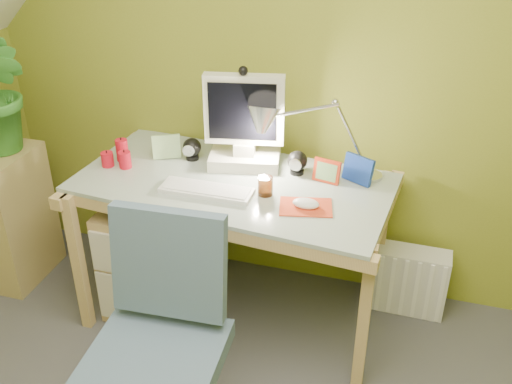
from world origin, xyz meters
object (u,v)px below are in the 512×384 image
(desk, at_px, (235,249))
(monitor, at_px, (244,115))
(task_chair, at_px, (155,355))
(side_ledge, at_px, (11,217))
(desk_lamp, at_px, (339,121))
(radiator, at_px, (411,280))

(desk, xyz_separation_m, monitor, (-0.00, 0.18, 0.66))
(monitor, xyz_separation_m, task_chair, (-0.02, -1.06, -0.55))
(side_ledge, xyz_separation_m, task_chair, (1.27, -0.84, 0.12))
(monitor, height_order, desk_lamp, desk_lamp)
(desk_lamp, bearing_deg, side_ledge, -179.74)
(desk, relative_size, radiator, 4.02)
(desk, bearing_deg, radiator, 22.92)
(radiator, bearing_deg, desk_lamp, -166.14)
(desk_lamp, height_order, radiator, desk_lamp)
(desk_lamp, xyz_separation_m, radiator, (0.42, 0.10, -0.89))
(desk, height_order, side_ledge, desk)
(desk_lamp, distance_m, radiator, 0.99)
(desk, height_order, monitor, monitor)
(desk_lamp, bearing_deg, monitor, 172.92)
(monitor, distance_m, task_chair, 1.19)
(monitor, relative_size, radiator, 1.45)
(desk, relative_size, side_ledge, 1.92)
(desk, bearing_deg, side_ledge, -172.90)
(desk_lamp, xyz_separation_m, side_ledge, (-1.73, -0.22, -0.69))
(desk, xyz_separation_m, radiator, (0.87, 0.28, -0.21))
(desk, bearing_deg, desk_lamp, 26.97)
(side_ledge, xyz_separation_m, radiator, (2.16, 0.32, -0.20))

